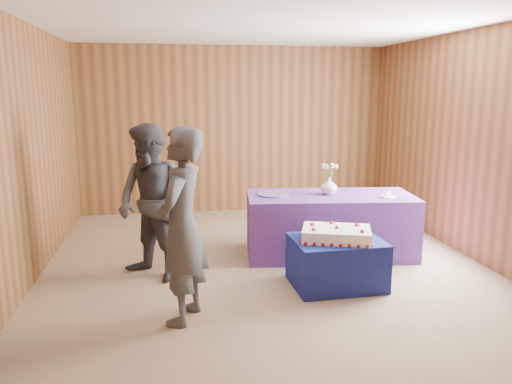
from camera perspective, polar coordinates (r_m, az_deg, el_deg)
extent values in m
plane|color=gray|center=(5.64, 1.49, -9.16)|extent=(6.00, 6.00, 0.00)
cube|color=brown|center=(8.26, -2.54, 7.09)|extent=(5.00, 0.04, 2.70)
cube|color=brown|center=(2.49, 15.22, -3.90)|extent=(5.00, 0.04, 2.70)
cube|color=brown|center=(5.41, -25.43, 3.60)|extent=(0.04, 6.00, 2.70)
cube|color=brown|center=(6.30, 24.56, 4.65)|extent=(0.04, 6.00, 2.70)
cube|color=white|center=(5.32, 1.65, 19.18)|extent=(5.00, 6.00, 0.04)
cube|color=navy|center=(5.26, 9.17, -7.95)|extent=(0.92, 0.73, 0.50)
cube|color=#6C3799|center=(6.19, 8.41, -3.73)|extent=(2.09, 1.13, 0.75)
cube|color=white|center=(5.14, 9.17, -4.77)|extent=(0.79, 0.65, 0.12)
sphere|color=#B50D1D|center=(4.95, 5.20, -5.85)|extent=(0.04, 0.04, 0.04)
sphere|color=#B50D1D|center=(4.95, 13.09, -6.10)|extent=(0.04, 0.04, 0.04)
sphere|color=#B50D1D|center=(5.38, 5.55, -4.42)|extent=(0.04, 0.04, 0.04)
sphere|color=#B50D1D|center=(5.38, 12.79, -4.65)|extent=(0.04, 0.04, 0.04)
sphere|color=#B50D1D|center=(5.01, 6.87, -4.14)|extent=(0.04, 0.04, 0.04)
cone|color=#155914|center=(5.02, 7.17, -4.28)|extent=(0.02, 0.03, 0.03)
sphere|color=#B50D1D|center=(5.22, 11.19, -3.65)|extent=(0.04, 0.04, 0.04)
cone|color=#155914|center=(5.23, 11.48, -3.77)|extent=(0.02, 0.03, 0.03)
sphere|color=#B50D1D|center=(5.12, 9.20, -3.88)|extent=(0.04, 0.04, 0.04)
cone|color=#155914|center=(5.13, 9.50, -4.01)|extent=(0.02, 0.03, 0.03)
imported|color=silver|center=(6.11, 8.34, 0.70)|extent=(0.22, 0.22, 0.21)
cylinder|color=#316829|center=(6.09, 8.68, 2.31)|extent=(0.01, 0.01, 0.14)
sphere|color=silver|center=(6.09, 9.15, 2.96)|extent=(0.05, 0.05, 0.05)
cylinder|color=#316829|center=(6.11, 8.53, 2.34)|extent=(0.01, 0.01, 0.14)
sphere|color=white|center=(6.14, 8.76, 3.04)|extent=(0.05, 0.05, 0.05)
cylinder|color=#316829|center=(6.11, 8.29, 2.35)|extent=(0.01, 0.01, 0.14)
sphere|color=silver|center=(6.15, 8.17, 3.06)|extent=(0.05, 0.05, 0.05)
cylinder|color=#316829|center=(6.09, 8.11, 2.34)|extent=(0.01, 0.01, 0.14)
sphere|color=white|center=(6.11, 7.72, 3.02)|extent=(0.05, 0.05, 0.05)
cylinder|color=#316829|center=(6.07, 8.09, 2.30)|extent=(0.01, 0.01, 0.14)
sphere|color=silver|center=(6.04, 7.66, 2.93)|extent=(0.05, 0.05, 0.05)
cylinder|color=#316829|center=(6.05, 8.25, 2.26)|extent=(0.01, 0.01, 0.14)
sphere|color=white|center=(6.00, 8.05, 2.85)|extent=(0.05, 0.05, 0.05)
cylinder|color=#316829|center=(6.05, 8.49, 2.25)|extent=(0.01, 0.01, 0.14)
sphere|color=silver|center=(5.99, 8.65, 2.83)|extent=(0.05, 0.05, 0.05)
cylinder|color=#316829|center=(6.06, 8.67, 2.27)|extent=(0.01, 0.01, 0.14)
sphere|color=white|center=(6.03, 9.11, 2.87)|extent=(0.05, 0.05, 0.05)
cylinder|color=#6552A4|center=(6.02, 2.05, -0.26)|extent=(0.46, 0.46, 0.02)
cylinder|color=white|center=(6.12, 14.82, -0.50)|extent=(0.19, 0.19, 0.01)
cube|color=white|center=(6.11, 14.83, -0.19)|extent=(0.07, 0.06, 0.06)
sphere|color=#B50D1D|center=(6.09, 14.92, 0.13)|extent=(0.02, 0.02, 0.02)
cube|color=silver|center=(5.97, 15.76, -0.90)|extent=(0.26, 0.07, 0.00)
imported|color=#3B3D45|center=(4.31, -8.49, -3.91)|extent=(0.61, 0.73, 1.71)
imported|color=#33333E|center=(5.35, -11.87, -1.24)|extent=(1.02, 1.02, 1.66)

